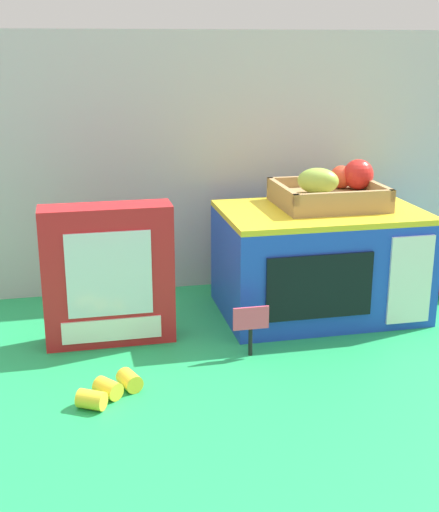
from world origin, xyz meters
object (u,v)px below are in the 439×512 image
(loose_toy_banana, at_px, (110,389))
(price_sign, at_px, (251,323))
(cookie_set_box, at_px, (108,275))
(toy_microwave, at_px, (319,261))
(food_groups_crate, at_px, (332,191))

(loose_toy_banana, bearing_deg, price_sign, 22.10)
(cookie_set_box, bearing_deg, loose_toy_banana, -94.32)
(toy_microwave, distance_m, loose_toy_banana, 0.58)
(price_sign, bearing_deg, cookie_set_box, 153.50)
(toy_microwave, height_order, food_groups_crate, food_groups_crate)
(food_groups_crate, xyz_separation_m, price_sign, (-0.25, -0.23, -0.20))
(cookie_set_box, distance_m, price_sign, 0.30)
(toy_microwave, distance_m, price_sign, 0.29)
(toy_microwave, xyz_separation_m, cookie_set_box, (-0.46, -0.06, 0.02))
(toy_microwave, height_order, cookie_set_box, cookie_set_box)
(toy_microwave, bearing_deg, food_groups_crate, 46.81)
(food_groups_crate, height_order, loose_toy_banana, food_groups_crate)
(cookie_set_box, xyz_separation_m, loose_toy_banana, (-0.02, -0.24, -0.12))
(food_groups_crate, height_order, cookie_set_box, food_groups_crate)
(food_groups_crate, relative_size, cookie_set_box, 0.82)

